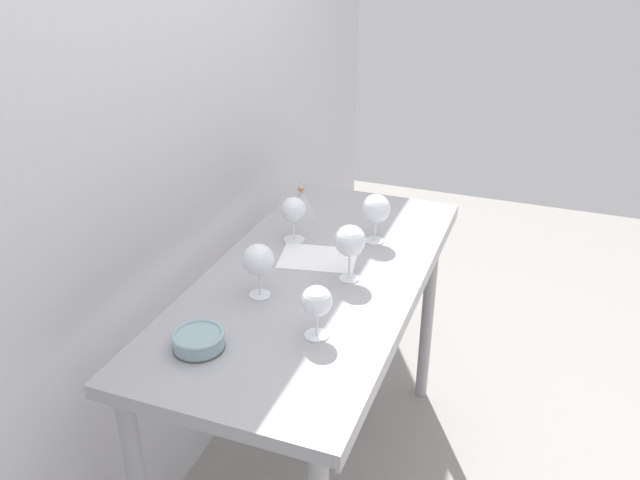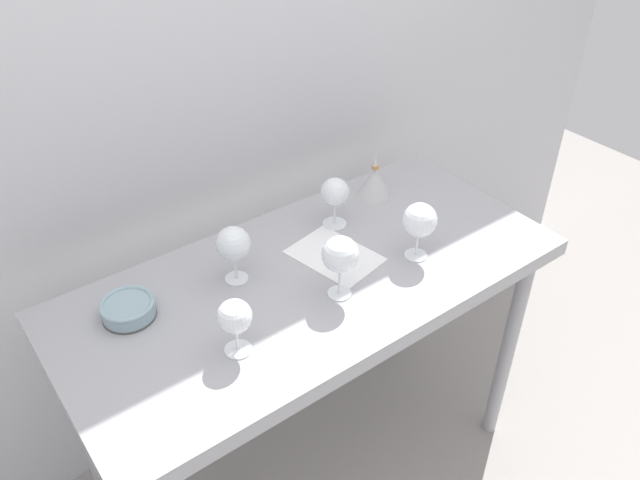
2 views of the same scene
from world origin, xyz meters
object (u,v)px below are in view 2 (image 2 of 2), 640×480
wine_glass_far_right (335,193)px  tasting_sheet_upper (335,256)px  wine_glass_near_left (235,318)px  wine_glass_near_right (420,221)px  wine_glass_near_center (340,256)px  wine_glass_far_left (233,245)px  tasting_bowl (128,309)px  decanter_funnel (374,182)px

wine_glass_far_right → tasting_sheet_upper: (-0.10, -0.13, -0.11)m
wine_glass_near_left → wine_glass_far_right: 0.58m
wine_glass_near_right → wine_glass_near_center: wine_glass_near_center is taller
wine_glass_near_center → tasting_sheet_upper: 0.21m
wine_glass_far_left → wine_glass_near_left: wine_glass_far_left is taller
wine_glass_near_center → tasting_sheet_upper: wine_glass_near_center is taller
wine_glass_near_right → tasting_bowl: bearing=161.5°
wine_glass_near_right → wine_glass_far_right: wine_glass_near_right is taller
decanter_funnel → wine_glass_near_center: bearing=-141.0°
wine_glass_far_left → decanter_funnel: bearing=9.9°
decanter_funnel → wine_glass_far_right: bearing=-164.9°
wine_glass_near_left → decanter_funnel: decanter_funnel is taller
wine_glass_near_right → wine_glass_far_left: size_ratio=1.03×
decanter_funnel → wine_glass_near_left: bearing=-155.0°
wine_glass_near_center → decanter_funnel: wine_glass_near_center is taller
wine_glass_far_right → wine_glass_near_center: wine_glass_near_center is taller
wine_glass_near_left → wine_glass_far_right: bearing=28.7°
wine_glass_near_center → decanter_funnel: 0.51m
decanter_funnel → tasting_sheet_upper: bearing=-149.0°
wine_glass_near_right → wine_glass_far_right: 0.28m
wine_glass_far_right → wine_glass_far_left: bearing=-172.9°
wine_glass_far_left → wine_glass_near_right: bearing=-25.2°
wine_glass_far_left → wine_glass_near_center: 0.29m
wine_glass_far_left → wine_glass_near_center: size_ratio=0.93×
wine_glass_near_right → wine_glass_near_center: 0.28m
wine_glass_far_left → wine_glass_far_right: bearing=7.1°
wine_glass_far_left → wine_glass_near_left: (-0.13, -0.23, -0.01)m
tasting_sheet_upper → tasting_bowl: size_ratio=1.79×
tasting_sheet_upper → decanter_funnel: size_ratio=1.59×
wine_glass_near_left → wine_glass_near_center: size_ratio=0.84×
wine_glass_far_right → tasting_bowl: (-0.67, -0.01, -0.09)m
wine_glass_near_right → tasting_bowl: wine_glass_near_right is taller
wine_glass_near_center → wine_glass_far_left: bearing=130.7°
wine_glass_far_right → tasting_bowl: size_ratio=1.15×
tasting_bowl → wine_glass_near_right: bearing=-18.5°
decanter_funnel → tasting_bowl: bearing=-175.7°
wine_glass_far_right → decanter_funnel: (0.20, 0.05, -0.06)m
wine_glass_near_right → wine_glass_far_right: size_ratio=1.08×
wine_glass_near_center → tasting_sheet_upper: (0.09, 0.14, -0.13)m
wine_glass_near_center → decanter_funnel: (0.39, 0.32, -0.08)m
wine_glass_far_right → tasting_bowl: wine_glass_far_right is taller
wine_glass_near_right → wine_glass_far_left: (-0.46, 0.22, -0.00)m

